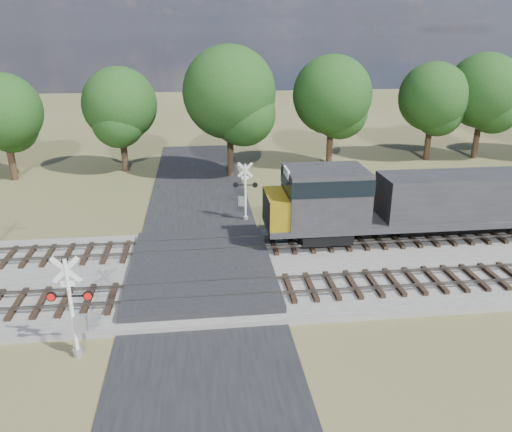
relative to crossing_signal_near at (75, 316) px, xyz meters
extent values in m
plane|color=#494E29|center=(4.64, 5.57, -1.72)|extent=(160.00, 160.00, 0.00)
cube|color=gray|center=(14.64, 6.07, -1.57)|extent=(140.00, 10.00, 0.30)
cube|color=black|center=(4.64, 5.57, -1.68)|extent=(7.00, 60.00, 0.08)
cube|color=#262628|center=(4.64, 6.07, -1.41)|extent=(7.00, 9.00, 0.62)
cube|color=black|center=(6.64, 3.57, -1.33)|extent=(44.00, 2.60, 0.18)
cube|color=#5F5952|center=(14.64, 2.85, -1.17)|extent=(140.00, 0.08, 0.15)
cube|color=#5F5952|center=(14.64, 4.28, -1.17)|extent=(140.00, 0.08, 0.15)
cube|color=black|center=(6.64, 8.57, -1.33)|extent=(44.00, 2.60, 0.18)
cube|color=#5F5952|center=(14.64, 7.85, -1.17)|extent=(140.00, 0.08, 0.15)
cube|color=#5F5952|center=(14.64, 9.28, -1.17)|extent=(140.00, 0.08, 0.15)
cylinder|color=silver|center=(-0.08, 0.01, 0.29)|extent=(0.14, 0.14, 4.01)
cylinder|color=gray|center=(-0.08, 0.01, -1.57)|extent=(0.36, 0.36, 0.30)
cube|color=silver|center=(-0.08, 0.01, 1.89)|extent=(1.05, 0.10, 1.05)
cube|color=silver|center=(-0.08, 0.01, 1.89)|extent=(1.05, 0.10, 1.05)
cube|color=silver|center=(-0.08, 0.01, 1.34)|extent=(0.50, 0.06, 0.22)
cube|color=black|center=(-0.08, 0.01, 0.84)|extent=(1.61, 0.16, 0.06)
cylinder|color=red|center=(-0.74, 0.05, 0.84)|extent=(0.37, 0.12, 0.36)
cylinder|color=red|center=(0.57, -0.03, 0.84)|extent=(0.37, 0.12, 0.36)
cube|color=gray|center=(0.17, -0.01, -0.32)|extent=(0.47, 0.33, 0.65)
cylinder|color=silver|center=(7.58, 13.45, 0.15)|extent=(0.13, 0.13, 3.75)
cylinder|color=gray|center=(7.58, 13.45, -1.58)|extent=(0.34, 0.34, 0.28)
cube|color=silver|center=(7.58, 13.45, 1.65)|extent=(0.98, 0.17, 0.98)
cube|color=silver|center=(7.58, 13.45, 1.65)|extent=(0.98, 0.17, 0.98)
cube|color=silver|center=(7.58, 13.45, 1.14)|extent=(0.47, 0.09, 0.21)
cube|color=black|center=(7.58, 13.45, 0.67)|extent=(1.49, 0.26, 0.06)
cylinder|color=red|center=(8.18, 13.36, 0.67)|extent=(0.35, 0.14, 0.34)
cylinder|color=red|center=(6.98, 13.53, 0.67)|extent=(0.35, 0.14, 0.34)
cube|color=gray|center=(7.35, 13.48, -0.41)|extent=(0.46, 0.34, 0.61)
cube|color=#3E291A|center=(13.96, 13.63, -0.52)|extent=(3.61, 3.61, 2.40)
cube|color=#303033|center=(13.96, 13.63, 0.77)|extent=(3.97, 3.97, 0.17)
cylinder|color=black|center=(-10.32, 24.99, 0.41)|extent=(0.56, 0.56, 4.27)
sphere|color=#113813|center=(-10.32, 24.99, 3.83)|extent=(5.97, 5.97, 5.97)
cylinder|color=black|center=(-1.60, 26.66, 0.48)|extent=(0.56, 0.56, 4.40)
sphere|color=#113813|center=(-1.60, 26.66, 4.00)|extent=(6.16, 6.16, 6.16)
cylinder|color=black|center=(7.37, 23.91, 0.92)|extent=(0.56, 0.56, 5.28)
sphere|color=#113813|center=(7.37, 23.91, 5.15)|extent=(7.40, 7.40, 7.40)
cylinder|color=black|center=(16.32, 26.07, 0.70)|extent=(0.56, 0.56, 4.84)
sphere|color=#113813|center=(16.32, 26.07, 4.57)|extent=(6.78, 6.78, 6.78)
cylinder|color=black|center=(26.14, 27.50, 0.51)|extent=(0.56, 0.56, 4.47)
sphere|color=#113813|center=(26.14, 27.50, 4.09)|extent=(6.26, 6.26, 6.26)
cylinder|color=black|center=(30.91, 27.47, 0.71)|extent=(0.56, 0.56, 4.85)
sphere|color=#113813|center=(30.91, 27.47, 4.59)|extent=(6.80, 6.80, 6.80)
camera|label=1|loc=(4.71, -16.43, 9.81)|focal=35.00mm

